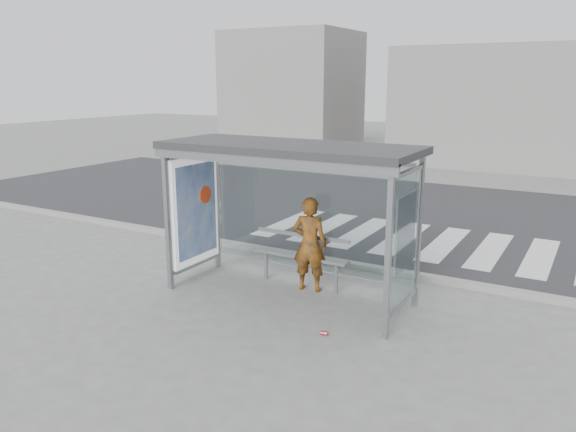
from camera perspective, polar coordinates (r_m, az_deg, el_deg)
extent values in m
plane|color=slate|center=(9.71, 0.00, -8.19)|extent=(80.00, 80.00, 0.00)
cube|color=#262628|center=(15.90, 12.60, 0.20)|extent=(30.00, 10.00, 0.01)
cube|color=gray|center=(11.33, 4.92, -4.69)|extent=(30.00, 0.18, 0.12)
cube|color=silver|center=(14.62, 0.23, -0.65)|extent=(0.55, 3.00, 0.00)
cube|color=silver|center=(14.17, 3.76, -1.15)|extent=(0.55, 3.00, 0.00)
cube|color=silver|center=(13.78, 7.50, -1.66)|extent=(0.55, 3.00, 0.00)
cube|color=silver|center=(13.45, 11.44, -2.20)|extent=(0.55, 3.00, 0.00)
cube|color=silver|center=(13.19, 15.56, -2.76)|extent=(0.55, 3.00, 0.00)
cube|color=silver|center=(13.00, 19.83, -3.31)|extent=(0.55, 3.00, 0.00)
cube|color=silver|center=(12.89, 24.20, -3.86)|extent=(0.55, 3.00, 0.00)
cube|color=gray|center=(9.91, -12.13, -0.45)|extent=(0.08, 0.08, 2.50)
cube|color=gray|center=(7.91, 10.15, -3.96)|extent=(0.08, 0.08, 2.50)
cube|color=gray|center=(10.96, -7.28, 1.09)|extent=(0.08, 0.08, 2.50)
cube|color=gray|center=(9.19, 13.12, -1.62)|extent=(0.08, 0.08, 2.50)
cube|color=#2D2D30|center=(9.08, 0.00, 6.99)|extent=(4.25, 1.65, 0.12)
cube|color=gray|center=(8.44, -2.56, 5.72)|extent=(4.25, 0.06, 0.18)
cube|color=white|center=(9.90, 2.01, 0.13)|extent=(3.80, 0.02, 2.00)
cube|color=white|center=(10.42, -9.60, 0.63)|extent=(0.15, 1.25, 2.00)
cube|color=blue|center=(10.36, -9.23, 0.57)|extent=(0.01, 1.10, 1.70)
cylinder|color=#F94316|center=(10.50, -8.39, 2.17)|extent=(0.02, 0.32, 0.32)
cube|color=white|center=(8.53, 11.76, -2.38)|extent=(0.03, 1.25, 2.00)
cube|color=beige|center=(8.56, 11.71, -1.63)|extent=(0.03, 0.86, 1.16)
cube|color=gray|center=(29.61, 0.47, 12.47)|extent=(6.00, 5.00, 6.00)
cube|color=gray|center=(26.24, 20.23, 10.40)|extent=(8.00, 5.00, 5.00)
imported|color=#DE4814|center=(9.76, 2.22, -2.88)|extent=(0.67, 0.50, 1.68)
cube|color=gray|center=(10.03, 1.22, -4.06)|extent=(1.84, 0.23, 0.05)
cylinder|color=gray|center=(10.46, -2.24, -5.00)|extent=(0.07, 0.07, 0.54)
cylinder|color=gray|center=(9.82, 4.91, -6.31)|extent=(0.07, 0.07, 0.54)
cube|color=gray|center=(10.00, 1.48, -1.97)|extent=(1.84, 0.04, 0.06)
cylinder|color=#D73F52|center=(8.35, 3.68, -11.81)|extent=(0.12, 0.08, 0.06)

